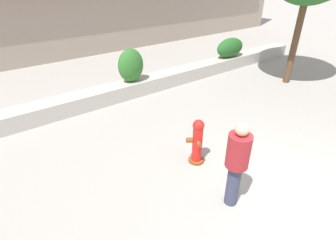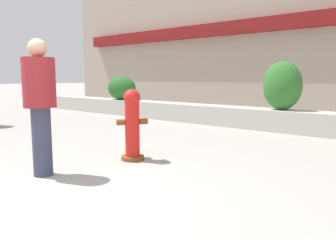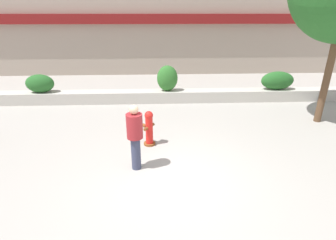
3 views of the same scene
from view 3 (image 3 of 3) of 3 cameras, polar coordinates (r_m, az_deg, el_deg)
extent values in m
plane|color=#9E9991|center=(6.47, 0.92, -12.98)|extent=(120.00, 120.00, 0.00)
cube|color=gray|center=(17.26, -1.59, 23.33)|extent=(30.00, 1.00, 8.00)
cube|color=maroon|center=(16.59, -1.52, 21.15)|extent=(27.00, 0.36, 0.56)
cube|color=#B7B2A8|center=(11.80, -0.83, 5.22)|extent=(18.00, 0.70, 0.50)
ellipsoid|color=#235B23|center=(12.66, -26.12, 7.15)|extent=(1.20, 0.66, 0.79)
ellipsoid|color=#2D6B28|center=(11.59, -0.14, 9.07)|extent=(0.90, 0.61, 1.12)
ellipsoid|color=#235B23|center=(12.81, 22.71, 7.93)|extent=(1.46, 0.65, 0.81)
cylinder|color=brown|center=(8.05, -4.02, -5.11)|extent=(0.49, 0.49, 0.06)
cylinder|color=red|center=(7.85, -4.11, -2.17)|extent=(0.30, 0.30, 0.85)
sphere|color=red|center=(7.67, -4.20, 1.02)|extent=(0.25, 0.25, 0.25)
cylinder|color=brown|center=(7.91, -5.20, -1.22)|extent=(0.18, 0.17, 0.11)
cylinder|color=brown|center=(7.94, -3.42, -1.05)|extent=(0.14, 0.15, 0.09)
cylinder|color=brown|center=(7.68, -4.86, -1.94)|extent=(0.14, 0.15, 0.09)
cylinder|color=brown|center=(10.75, 31.24, 7.50)|extent=(0.24, 0.24, 3.13)
cylinder|color=#383D56|center=(6.74, -6.99, -7.17)|extent=(0.31, 0.31, 0.88)
cylinder|color=maroon|center=(6.40, -7.30, -1.33)|extent=(0.51, 0.51, 0.62)
sphere|color=#D6AD89|center=(6.24, -7.49, 2.24)|extent=(0.23, 0.23, 0.23)
camera|label=1|loc=(5.18, -49.28, 15.65)|focal=28.00mm
camera|label=2|loc=(5.57, 34.79, -8.58)|focal=35.00mm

